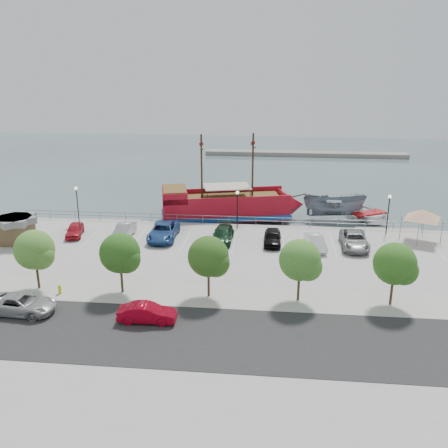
# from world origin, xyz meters

# --- Properties ---
(ground) EXTENTS (160.00, 160.00, 0.00)m
(ground) POSITION_xyz_m (0.00, 0.00, -1.00)
(ground) COLOR #41514F
(land_slab) EXTENTS (100.00, 58.00, 1.20)m
(land_slab) POSITION_xyz_m (0.00, -21.00, -0.60)
(land_slab) COLOR #A09D99
(land_slab) RESTS_ON ground
(street) EXTENTS (100.00, 8.00, 0.04)m
(street) POSITION_xyz_m (0.00, -16.00, 0.01)
(street) COLOR black
(street) RESTS_ON land_slab
(sidewalk) EXTENTS (100.00, 4.00, 0.05)m
(sidewalk) POSITION_xyz_m (0.00, -10.00, 0.01)
(sidewalk) COLOR #ABAA9A
(sidewalk) RESTS_ON land_slab
(seawall_railing) EXTENTS (50.00, 0.06, 1.00)m
(seawall_railing) POSITION_xyz_m (0.00, 7.80, 0.53)
(seawall_railing) COLOR slate
(seawall_railing) RESTS_ON land_slab
(far_shore) EXTENTS (40.00, 3.00, 0.80)m
(far_shore) POSITION_xyz_m (10.00, 55.00, -0.60)
(far_shore) COLOR gray
(far_shore) RESTS_ON ground
(pirate_ship) EXTENTS (17.89, 8.72, 11.07)m
(pirate_ship) POSITION_xyz_m (-0.60, 12.08, 0.85)
(pirate_ship) COLOR maroon
(pirate_ship) RESTS_ON ground
(patrol_boat) EXTENTS (7.67, 3.28, 2.91)m
(patrol_boat) POSITION_xyz_m (11.29, 13.97, 0.45)
(patrol_boat) COLOR slate
(patrol_boat) RESTS_ON ground
(speedboat) EXTENTS (7.51, 8.29, 1.41)m
(speedboat) POSITION_xyz_m (15.43, 13.38, -0.30)
(speedboat) COLOR silver
(speedboat) RESTS_ON ground
(dock_west) EXTENTS (7.38, 2.49, 0.42)m
(dock_west) POSITION_xyz_m (-15.31, 9.20, -0.79)
(dock_west) COLOR gray
(dock_west) RESTS_ON ground
(dock_mid) EXTENTS (6.48, 3.01, 0.36)m
(dock_mid) POSITION_xyz_m (8.80, 9.20, -0.82)
(dock_mid) COLOR slate
(dock_mid) RESTS_ON ground
(dock_east) EXTENTS (7.42, 2.36, 0.42)m
(dock_east) POSITION_xyz_m (17.02, 9.20, -0.79)
(dock_east) COLOR gray
(dock_east) RESTS_ON ground
(shed) EXTENTS (3.50, 3.50, 2.71)m
(shed) POSITION_xyz_m (-22.04, 0.02, 1.44)
(shed) COLOR brown
(shed) RESTS_ON land_slab
(canopy_tent) EXTENTS (5.93, 5.93, 3.79)m
(canopy_tent) POSITION_xyz_m (19.02, 4.73, 3.29)
(canopy_tent) COLOR slate
(canopy_tent) RESTS_ON land_slab
(street_van) EXTENTS (5.29, 2.65, 1.44)m
(street_van) POSITION_xyz_m (-14.44, -14.07, 0.72)
(street_van) COLOR #A3A3A4
(street_van) RESTS_ON street
(street_sedan) EXTENTS (4.20, 1.57, 1.37)m
(street_sedan) POSITION_xyz_m (-4.86, -14.39, 0.69)
(street_sedan) COLOR #9F0418
(street_sedan) RESTS_ON street
(fire_hydrant) EXTENTS (0.27, 0.27, 0.77)m
(fire_hydrant) POSITION_xyz_m (-12.88, -10.80, 0.42)
(fire_hydrant) COLOR #C8C70B
(fire_hydrant) RESTS_ON sidewalk
(lamp_post_left) EXTENTS (0.36, 0.36, 4.28)m
(lamp_post_left) POSITION_xyz_m (-18.00, 6.50, 2.94)
(lamp_post_left) COLOR black
(lamp_post_left) RESTS_ON land_slab
(lamp_post_mid) EXTENTS (0.36, 0.36, 4.28)m
(lamp_post_mid) POSITION_xyz_m (0.00, 6.50, 2.94)
(lamp_post_mid) COLOR black
(lamp_post_mid) RESTS_ON land_slab
(lamp_post_right) EXTENTS (0.36, 0.36, 4.28)m
(lamp_post_right) POSITION_xyz_m (16.00, 6.50, 2.94)
(lamp_post_right) COLOR black
(lamp_post_right) RESTS_ON land_slab
(tree_b) EXTENTS (3.30, 3.20, 5.00)m
(tree_b) POSITION_xyz_m (-14.85, -10.07, 3.30)
(tree_b) COLOR #473321
(tree_b) RESTS_ON sidewalk
(tree_c) EXTENTS (3.30, 3.20, 5.00)m
(tree_c) POSITION_xyz_m (-7.85, -10.07, 3.30)
(tree_c) COLOR #473321
(tree_c) RESTS_ON sidewalk
(tree_d) EXTENTS (3.30, 3.20, 5.00)m
(tree_d) POSITION_xyz_m (-0.85, -10.07, 3.30)
(tree_d) COLOR #473321
(tree_d) RESTS_ON sidewalk
(tree_e) EXTENTS (3.30, 3.20, 5.00)m
(tree_e) POSITION_xyz_m (6.15, -10.07, 3.30)
(tree_e) COLOR #473321
(tree_e) RESTS_ON sidewalk
(tree_f) EXTENTS (3.30, 3.20, 5.00)m
(tree_f) POSITION_xyz_m (13.15, -10.07, 3.30)
(tree_f) COLOR #473321
(tree_f) RESTS_ON sidewalk
(parked_car_a) EXTENTS (2.34, 4.14, 1.33)m
(parked_car_a) POSITION_xyz_m (-16.87, 2.41, 0.66)
(parked_car_a) COLOR #B41927
(parked_car_a) RESTS_ON land_slab
(parked_car_b) EXTENTS (1.56, 4.37, 1.43)m
(parked_car_b) POSITION_xyz_m (-11.57, 2.58, 0.72)
(parked_car_b) COLOR #ACADAF
(parked_car_b) RESTS_ON land_slab
(parked_car_c) EXTENTS (2.78, 5.85, 1.61)m
(parked_car_c) POSITION_xyz_m (-7.37, 2.52, 0.81)
(parked_car_c) COLOR #244B89
(parked_car_c) RESTS_ON land_slab
(parked_car_d) EXTENTS (2.14, 5.03, 1.45)m
(parked_car_d) POSITION_xyz_m (-1.17, 2.31, 0.72)
(parked_car_d) COLOR black
(parked_car_d) RESTS_ON land_slab
(parked_car_e) EXTENTS (1.72, 4.27, 1.45)m
(parked_car_e) POSITION_xyz_m (3.90, 2.09, 0.73)
(parked_car_e) COLOR black
(parked_car_e) RESTS_ON land_slab
(parked_car_f) EXTENTS (2.14, 4.39, 1.39)m
(parked_car_f) POSITION_xyz_m (8.12, 1.24, 0.69)
(parked_car_f) COLOR white
(parked_car_f) RESTS_ON land_slab
(parked_car_g) EXTENTS (2.66, 5.57, 1.53)m
(parked_car_g) POSITION_xyz_m (11.98, 2.00, 0.77)
(parked_car_g) COLOR gray
(parked_car_g) RESTS_ON land_slab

